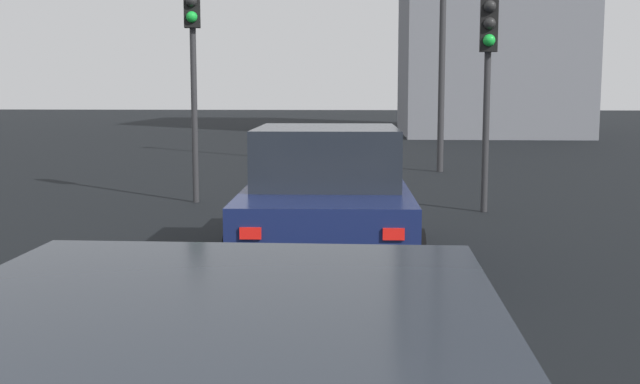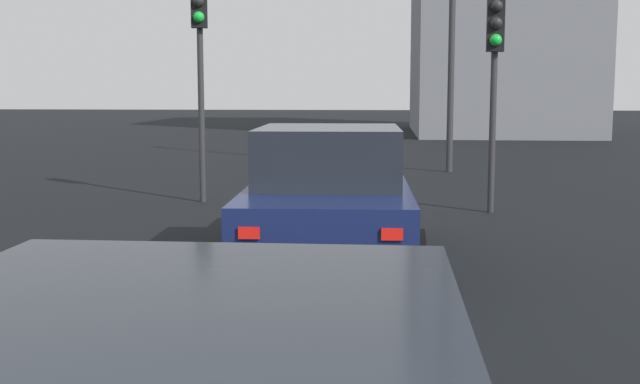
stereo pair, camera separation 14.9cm
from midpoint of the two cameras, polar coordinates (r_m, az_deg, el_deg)
name	(u,v)px [view 2 (the right image)]	position (r m, az deg, el deg)	size (l,w,h in m)	color
car_navy_lead	(330,198)	(9.48, 1.14, -0.41)	(4.54, 2.15, 1.62)	#141E4C
traffic_light_near_left	(495,57)	(13.51, 12.72, 9.39)	(0.32, 0.29, 3.57)	#2D2D30
traffic_light_near_right	(200,41)	(14.60, -8.32, 10.63)	(0.33, 0.31, 4.04)	#2D2D30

